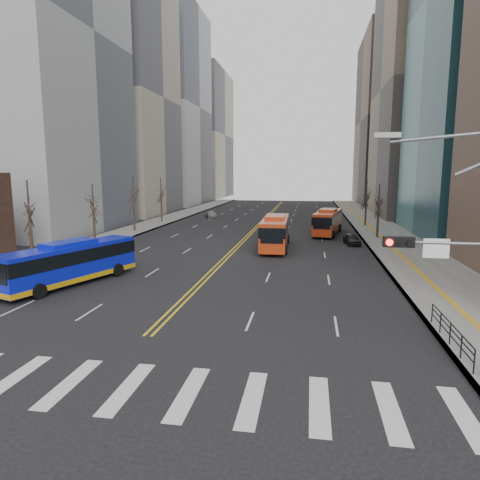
% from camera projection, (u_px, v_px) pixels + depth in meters
% --- Properties ---
extents(ground, '(220.00, 220.00, 0.00)m').
position_uv_depth(ground, '(98.00, 385.00, 16.24)').
color(ground, black).
extents(sidewalk_right, '(7.00, 130.00, 0.15)m').
position_uv_depth(sidewalk_right, '(383.00, 232.00, 57.27)').
color(sidewalk_right, gray).
rests_on(sidewalk_right, ground).
extents(sidewalk_left, '(5.00, 130.00, 0.15)m').
position_uv_depth(sidewalk_left, '(142.00, 227.00, 62.73)').
color(sidewalk_left, gray).
rests_on(sidewalk_left, ground).
extents(crosswalk, '(26.70, 4.00, 0.01)m').
position_uv_depth(crosswalk, '(98.00, 385.00, 16.24)').
color(crosswalk, silver).
rests_on(crosswalk, ground).
extents(centerline, '(0.55, 100.00, 0.01)m').
position_uv_depth(centerline, '(262.00, 222.00, 69.84)').
color(centerline, gold).
rests_on(centerline, ground).
extents(office_towers, '(83.00, 134.00, 58.00)m').
position_uv_depth(office_towers, '(272.00, 86.00, 79.25)').
color(office_towers, '#949496').
rests_on(office_towers, ground).
extents(signal_mast, '(5.37, 0.37, 9.39)m').
position_uv_depth(signal_mast, '(479.00, 262.00, 15.21)').
color(signal_mast, slate).
rests_on(signal_mast, ground).
extents(pedestrian_railing, '(0.06, 6.06, 1.02)m').
position_uv_depth(pedestrian_railing, '(450.00, 330.00, 19.66)').
color(pedestrian_railing, black).
rests_on(pedestrian_railing, sidewalk_right).
extents(street_trees, '(35.20, 47.20, 7.60)m').
position_uv_depth(street_trees, '(182.00, 199.00, 50.30)').
color(street_trees, '#2F231C').
rests_on(street_trees, ground).
extents(blue_bus, '(5.75, 10.97, 3.18)m').
position_uv_depth(blue_bus, '(70.00, 262.00, 30.64)').
color(blue_bus, '#0D18C6').
rests_on(blue_bus, ground).
extents(red_bus_near, '(3.00, 11.15, 3.52)m').
position_uv_depth(red_bus_near, '(275.00, 230.00, 45.50)').
color(red_bus_near, '#B33413').
rests_on(red_bus_near, ground).
extents(red_bus_far, '(4.27, 10.77, 3.35)m').
position_uv_depth(red_bus_far, '(328.00, 220.00, 55.67)').
color(red_bus_far, '#B33413').
rests_on(red_bus_far, ground).
extents(car_dark_mid, '(1.98, 3.80, 1.23)m').
position_uv_depth(car_dark_mid, '(352.00, 239.00, 47.94)').
color(car_dark_mid, black).
rests_on(car_dark_mid, ground).
extents(car_silver, '(3.02, 4.33, 1.16)m').
position_uv_depth(car_silver, '(211.00, 214.00, 76.67)').
color(car_silver, gray).
rests_on(car_silver, ground).
extents(car_dark_far, '(3.23, 4.37, 1.10)m').
position_uv_depth(car_dark_far, '(329.00, 212.00, 82.41)').
color(car_dark_far, black).
rests_on(car_dark_far, ground).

